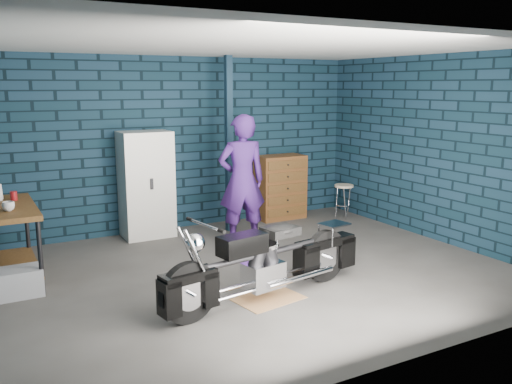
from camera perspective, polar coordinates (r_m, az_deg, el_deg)
ground at (r=6.73m, az=0.27°, el=-8.43°), size 6.00×6.00×0.00m
room_walls at (r=6.84m, az=-1.98°, el=8.19°), size 6.02×5.01×2.71m
support_post at (r=8.37m, az=-2.87°, el=4.94°), size 0.10×0.10×2.70m
workbench at (r=6.90m, az=-24.46°, el=-5.02°), size 0.60×1.40×0.91m
drip_mat at (r=5.96m, az=1.20°, el=-11.08°), size 0.78×0.64×0.01m
motorcycle at (r=5.79m, az=1.22°, el=-6.71°), size 2.25×0.95×0.96m
person at (r=7.67m, az=-1.50°, el=1.23°), size 0.75×0.57×1.87m
storage_bin at (r=6.51m, az=-23.72°, el=-8.69°), size 0.49×0.35×0.30m
locker at (r=8.27m, az=-11.46°, el=0.77°), size 0.74×0.53×1.59m
tool_chest at (r=9.26m, az=2.61°, el=0.50°), size 0.82×0.45×1.09m
shop_stool at (r=9.43m, az=9.19°, el=-0.99°), size 0.34×0.34×0.59m
cup_a at (r=6.50m, az=-24.62°, el=-1.37°), size 0.16×0.16×0.10m
mug_red at (r=7.06m, az=-24.15°, el=-0.37°), size 0.10×0.10×0.11m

